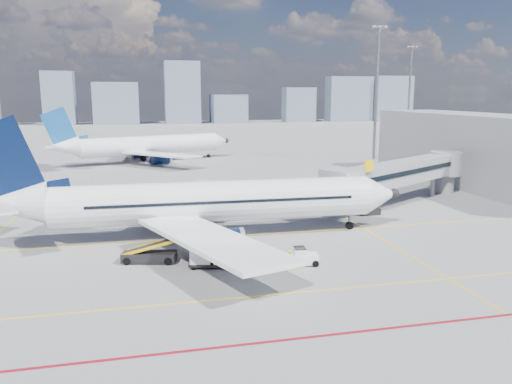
# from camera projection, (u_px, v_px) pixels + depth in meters

# --- Properties ---
(ground) EXTENTS (420.00, 420.00, 0.00)m
(ground) POSITION_uv_depth(u_px,v_px,m) (236.00, 266.00, 37.73)
(ground) COLOR gray
(ground) RESTS_ON ground
(apron_markings) EXTENTS (90.00, 35.12, 0.01)m
(apron_markings) POSITION_uv_depth(u_px,v_px,m) (239.00, 285.00, 33.86)
(apron_markings) COLOR yellow
(apron_markings) RESTS_ON ground
(jet_bridge) EXTENTS (23.55, 15.78, 6.30)m
(jet_bridge) POSITION_uv_depth(u_px,v_px,m) (407.00, 173.00, 58.33)
(jet_bridge) COLOR #979A9F
(jet_bridge) RESTS_ON ground
(terminal_block) EXTENTS (10.00, 42.00, 10.00)m
(terminal_block) POSITION_uv_depth(u_px,v_px,m) (480.00, 150.00, 70.39)
(terminal_block) COLOR #979A9F
(terminal_block) RESTS_ON ground
(floodlight_mast_ne) EXTENTS (3.20, 0.61, 25.45)m
(floodlight_mast_ne) POSITION_uv_depth(u_px,v_px,m) (377.00, 90.00, 96.03)
(floodlight_mast_ne) COLOR slate
(floodlight_mast_ne) RESTS_ON ground
(floodlight_mast_far) EXTENTS (3.20, 0.61, 25.45)m
(floodlight_mast_far) POSITION_uv_depth(u_px,v_px,m) (409.00, 91.00, 135.43)
(floodlight_mast_far) COLOR slate
(floodlight_mast_far) RESTS_ON ground
(distant_skyline) EXTENTS (246.50, 15.74, 26.76)m
(distant_skyline) POSITION_uv_depth(u_px,v_px,m) (140.00, 99.00, 215.96)
(distant_skyline) COLOR slate
(distant_skyline) RESTS_ON ground
(main_aircraft) EXTENTS (38.25, 33.32, 11.14)m
(main_aircraft) POSITION_uv_depth(u_px,v_px,m) (198.00, 203.00, 44.52)
(main_aircraft) COLOR white
(main_aircraft) RESTS_ON ground
(second_aircraft) EXTENTS (34.98, 29.72, 10.72)m
(second_aircraft) POSITION_uv_depth(u_px,v_px,m) (144.00, 146.00, 93.92)
(second_aircraft) COLOR white
(second_aircraft) RESTS_ON ground
(baggage_tug) EXTENTS (2.14, 1.41, 1.41)m
(baggage_tug) POSITION_uv_depth(u_px,v_px,m) (303.00, 257.00, 37.73)
(baggage_tug) COLOR white
(baggage_tug) RESTS_ON ground
(cargo_dolly) EXTENTS (3.76, 2.28, 1.92)m
(cargo_dolly) POSITION_uv_depth(u_px,v_px,m) (213.00, 253.00, 37.27)
(cargo_dolly) COLOR black
(cargo_dolly) RESTS_ON ground
(belt_loader) EXTENTS (6.01, 2.63, 2.41)m
(belt_loader) POSITION_uv_depth(u_px,v_px,m) (151.00, 254.00, 38.46)
(belt_loader) COLOR black
(belt_loader) RESTS_ON ground
(ramp_worker) EXTENTS (0.64, 0.70, 1.61)m
(ramp_worker) POSITION_uv_depth(u_px,v_px,m) (290.00, 260.00, 36.52)
(ramp_worker) COLOR yellow
(ramp_worker) RESTS_ON ground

